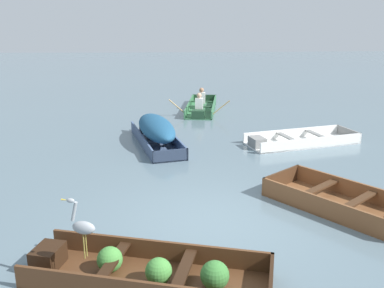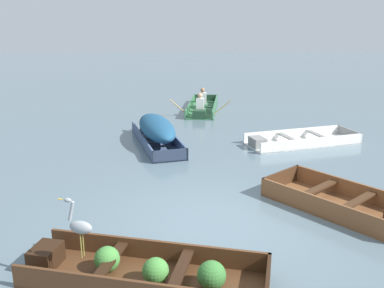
{
  "view_description": "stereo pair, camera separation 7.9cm",
  "coord_description": "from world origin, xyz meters",
  "px_view_note": "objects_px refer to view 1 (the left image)",
  "views": [
    {
      "loc": [
        -0.79,
        -6.85,
        3.51
      ],
      "look_at": [
        -0.24,
        3.83,
        0.35
      ],
      "focal_mm": 40.0,
      "sensor_mm": 36.0,
      "label": 1
    },
    {
      "loc": [
        -0.71,
        -6.86,
        3.51
      ],
      "look_at": [
        -0.24,
        3.83,
        0.35
      ],
      "focal_mm": 40.0,
      "sensor_mm": 36.0,
      "label": 2
    }
  ],
  "objects_px": {
    "skiff_slate_blue_near_moored": "(156,130)",
    "skiff_wooden_brown_far_moored": "(345,203)",
    "skiff_white_mid_moored": "(298,141)",
    "dinghy_dark_varnish_foreground": "(146,272)",
    "rowboat_green_with_crew": "(201,107)",
    "heron_on_dinghy": "(83,226)"
  },
  "relations": [
    {
      "from": "skiff_wooden_brown_far_moored",
      "to": "rowboat_green_with_crew",
      "type": "xyz_separation_m",
      "value": [
        -2.09,
        9.12,
        0.04
      ]
    },
    {
      "from": "skiff_slate_blue_near_moored",
      "to": "rowboat_green_with_crew",
      "type": "height_order",
      "value": "rowboat_green_with_crew"
    },
    {
      "from": "dinghy_dark_varnish_foreground",
      "to": "skiff_white_mid_moored",
      "type": "relative_size",
      "value": 1.03
    },
    {
      "from": "dinghy_dark_varnish_foreground",
      "to": "heron_on_dinghy",
      "type": "height_order",
      "value": "heron_on_dinghy"
    },
    {
      "from": "dinghy_dark_varnish_foreground",
      "to": "skiff_white_mid_moored",
      "type": "distance_m",
      "value": 7.69
    },
    {
      "from": "skiff_wooden_brown_far_moored",
      "to": "heron_on_dinghy",
      "type": "height_order",
      "value": "heron_on_dinghy"
    },
    {
      "from": "rowboat_green_with_crew",
      "to": "heron_on_dinghy",
      "type": "relative_size",
      "value": 4.31
    },
    {
      "from": "skiff_wooden_brown_far_moored",
      "to": "heron_on_dinghy",
      "type": "distance_m",
      "value": 5.01
    },
    {
      "from": "skiff_slate_blue_near_moored",
      "to": "skiff_white_mid_moored",
      "type": "xyz_separation_m",
      "value": [
        4.09,
        -0.2,
        -0.33
      ]
    },
    {
      "from": "skiff_slate_blue_near_moored",
      "to": "skiff_wooden_brown_far_moored",
      "type": "distance_m",
      "value": 5.93
    },
    {
      "from": "dinghy_dark_varnish_foreground",
      "to": "heron_on_dinghy",
      "type": "bearing_deg",
      "value": -176.45
    },
    {
      "from": "dinghy_dark_varnish_foreground",
      "to": "rowboat_green_with_crew",
      "type": "relative_size",
      "value": 0.98
    },
    {
      "from": "skiff_slate_blue_near_moored",
      "to": "skiff_white_mid_moored",
      "type": "relative_size",
      "value": 1.02
    },
    {
      "from": "dinghy_dark_varnish_foreground",
      "to": "skiff_slate_blue_near_moored",
      "type": "height_order",
      "value": "skiff_slate_blue_near_moored"
    },
    {
      "from": "skiff_slate_blue_near_moored",
      "to": "skiff_white_mid_moored",
      "type": "bearing_deg",
      "value": -2.74
    },
    {
      "from": "rowboat_green_with_crew",
      "to": "skiff_slate_blue_near_moored",
      "type": "bearing_deg",
      "value": -109.78
    },
    {
      "from": "rowboat_green_with_crew",
      "to": "heron_on_dinghy",
      "type": "bearing_deg",
      "value": -101.85
    },
    {
      "from": "dinghy_dark_varnish_foreground",
      "to": "heron_on_dinghy",
      "type": "xyz_separation_m",
      "value": [
        -0.8,
        -0.05,
        0.75
      ]
    },
    {
      "from": "dinghy_dark_varnish_foreground",
      "to": "skiff_wooden_brown_far_moored",
      "type": "distance_m",
      "value": 4.22
    },
    {
      "from": "skiff_white_mid_moored",
      "to": "skiff_wooden_brown_far_moored",
      "type": "xyz_separation_m",
      "value": [
        -0.39,
        -4.43,
        0.03
      ]
    },
    {
      "from": "skiff_slate_blue_near_moored",
      "to": "skiff_wooden_brown_far_moored",
      "type": "height_order",
      "value": "skiff_slate_blue_near_moored"
    },
    {
      "from": "dinghy_dark_varnish_foreground",
      "to": "skiff_wooden_brown_far_moored",
      "type": "height_order",
      "value": "dinghy_dark_varnish_foreground"
    }
  ]
}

